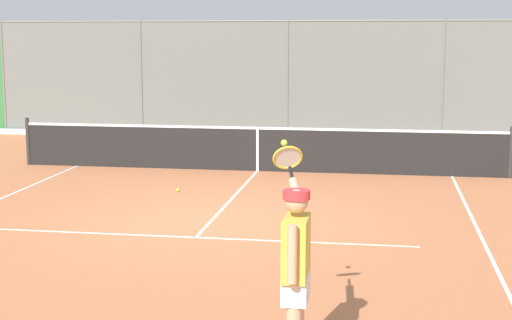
# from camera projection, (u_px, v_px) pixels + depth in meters

# --- Properties ---
(ground_plane) EXTENTS (60.00, 60.00, 0.00)m
(ground_plane) POSITION_uv_depth(u_px,v_px,m) (212.00, 220.00, 12.42)
(ground_plane) COLOR #B76B42
(court_line_markings) EXTENTS (8.27, 10.36, 0.01)m
(court_line_markings) POSITION_uv_depth(u_px,v_px,m) (191.00, 242.00, 11.07)
(court_line_markings) COLOR white
(court_line_markings) RESTS_ON ground
(fence_backdrop) EXTENTS (19.98, 1.37, 3.33)m
(fence_backdrop) POSITION_uv_depth(u_px,v_px,m) (290.00, 80.00, 22.41)
(fence_backdrop) COLOR slate
(fence_backdrop) RESTS_ON ground
(tennis_net) EXTENTS (10.62, 0.09, 1.07)m
(tennis_net) POSITION_uv_depth(u_px,v_px,m) (258.00, 148.00, 16.80)
(tennis_net) COLOR #2D2D2D
(tennis_net) RESTS_ON ground
(tennis_player) EXTENTS (0.47, 1.36, 1.91)m
(tennis_player) POSITION_uv_depth(u_px,v_px,m) (296.00, 265.00, 6.77)
(tennis_player) COLOR black
(tennis_player) RESTS_ON ground
(tennis_ball_near_net) EXTENTS (0.07, 0.07, 0.07)m
(tennis_ball_near_net) POSITION_uv_depth(u_px,v_px,m) (178.00, 190.00, 14.64)
(tennis_ball_near_net) COLOR #CCDB33
(tennis_ball_near_net) RESTS_ON ground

